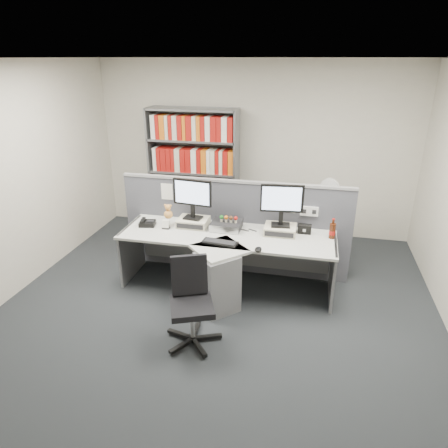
% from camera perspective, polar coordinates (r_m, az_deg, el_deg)
% --- Properties ---
extents(ground, '(5.50, 5.50, 0.00)m').
position_cam_1_polar(ground, '(4.58, -1.85, -13.81)').
color(ground, '#2A2E31').
rests_on(ground, ground).
extents(room_shell, '(5.04, 5.54, 2.72)m').
position_cam_1_polar(room_shell, '(3.80, -2.18, 8.50)').
color(room_shell, beige).
rests_on(room_shell, ground).
extents(partition, '(3.00, 0.08, 1.27)m').
position_cam_1_polar(partition, '(5.32, 1.47, -0.30)').
color(partition, '#4E4F59').
rests_on(partition, ground).
extents(desk, '(2.60, 1.20, 0.72)m').
position_cam_1_polar(desk, '(4.83, -0.14, -5.34)').
color(desk, beige).
rests_on(desk, ground).
extents(monitor_riser_left, '(0.38, 0.31, 0.10)m').
position_cam_1_polar(monitor_riser_left, '(5.14, -4.37, 0.26)').
color(monitor_riser_left, beige).
rests_on(monitor_riser_left, desk).
extents(monitor_riser_right, '(0.38, 0.31, 0.10)m').
position_cam_1_polar(monitor_riser_right, '(4.95, 7.91, -0.80)').
color(monitor_riser_right, beige).
rests_on(monitor_riser_right, desk).
extents(monitor_left, '(0.50, 0.18, 0.51)m').
position_cam_1_polar(monitor_left, '(5.02, -4.48, 4.00)').
color(monitor_left, black).
rests_on(monitor_left, monitor_riser_left).
extents(monitor_right, '(0.51, 0.19, 0.52)m').
position_cam_1_polar(monitor_right, '(4.82, 8.14, 3.12)').
color(monitor_right, black).
rests_on(monitor_right, monitor_riser_right).
extents(desktop_pc, '(0.37, 0.33, 0.10)m').
position_cam_1_polar(desktop_pc, '(5.04, 0.35, -0.15)').
color(desktop_pc, black).
rests_on(desktop_pc, desk).
extents(figurines, '(0.23, 0.05, 0.09)m').
position_cam_1_polar(figurines, '(4.98, 0.65, 0.81)').
color(figurines, beige).
rests_on(figurines, desktop_pc).
extents(keyboard, '(0.43, 0.20, 0.03)m').
position_cam_1_polar(keyboard, '(4.65, -0.59, -2.63)').
color(keyboard, black).
rests_on(keyboard, desk).
extents(mouse, '(0.08, 0.12, 0.05)m').
position_cam_1_polar(mouse, '(4.48, 4.85, -3.60)').
color(mouse, black).
rests_on(mouse, desk).
extents(desk_phone, '(0.23, 0.21, 0.08)m').
position_cam_1_polar(desk_phone, '(5.24, -10.79, 0.13)').
color(desk_phone, black).
rests_on(desk_phone, desk).
extents(desk_calendar, '(0.09, 0.07, 0.11)m').
position_cam_1_polar(desk_calendar, '(5.10, -8.17, -0.12)').
color(desk_calendar, black).
rests_on(desk_calendar, desk).
extents(plush_toy, '(0.11, 0.11, 0.19)m').
position_cam_1_polar(plush_toy, '(5.12, -7.86, 1.62)').
color(plush_toy, '#D49246').
rests_on(plush_toy, monitor_riser_left).
extents(speaker, '(0.16, 0.09, 0.11)m').
position_cam_1_polar(speaker, '(5.01, 11.27, -0.69)').
color(speaker, black).
rests_on(speaker, desk).
extents(cola_bottle, '(0.08, 0.08, 0.25)m').
position_cam_1_polar(cola_bottle, '(4.93, 15.02, -0.94)').
color(cola_bottle, '#3F190A').
rests_on(cola_bottle, desk).
extents(shelving_unit, '(1.41, 0.40, 2.00)m').
position_cam_1_polar(shelving_unit, '(6.52, -4.28, 7.03)').
color(shelving_unit, slate).
rests_on(shelving_unit, ground).
extents(filing_cabinet, '(0.45, 0.61, 0.70)m').
position_cam_1_polar(filing_cabinet, '(6.04, 14.05, -1.19)').
color(filing_cabinet, slate).
rests_on(filing_cabinet, ground).
extents(desk_fan, '(0.27, 0.17, 0.47)m').
position_cam_1_polar(desk_fan, '(5.82, 14.64, 4.61)').
color(desk_fan, white).
rests_on(desk_fan, filing_cabinet).
extents(office_chair, '(0.58, 0.57, 0.88)m').
position_cam_1_polar(office_chair, '(4.12, -4.66, -10.51)').
color(office_chair, silver).
rests_on(office_chair, ground).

